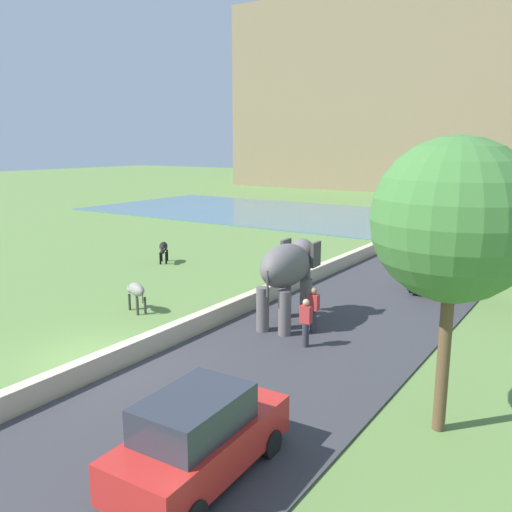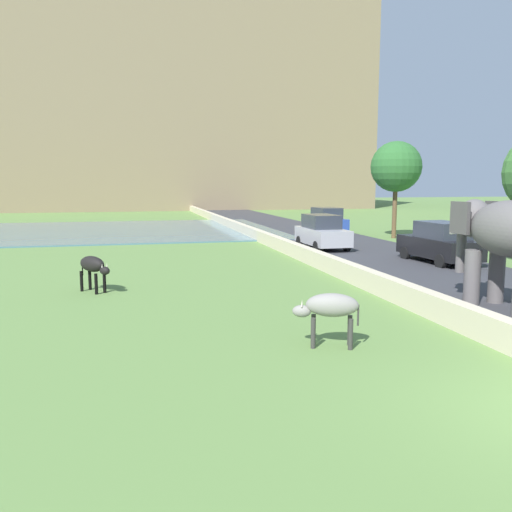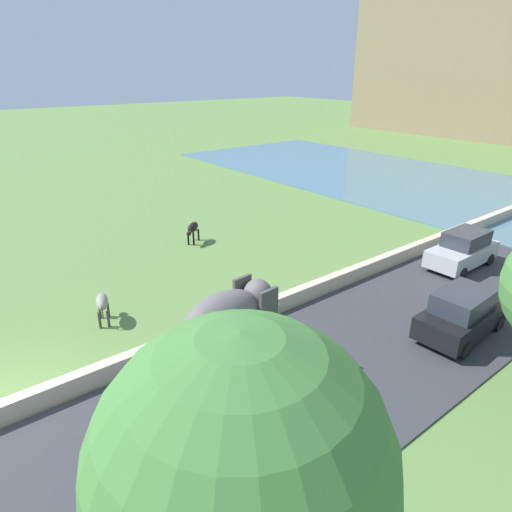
{
  "view_description": "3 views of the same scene",
  "coord_description": "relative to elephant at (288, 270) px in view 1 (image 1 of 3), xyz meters",
  "views": [
    {
      "loc": [
        12.62,
        -9.92,
        6.37
      ],
      "look_at": [
        -0.8,
        10.18,
        1.3
      ],
      "focal_mm": 37.47,
      "sensor_mm": 36.0,
      "label": 1
    },
    {
      "loc": [
        -6.27,
        -6.04,
        3.43
      ],
      "look_at": [
        -2.48,
        9.7,
        1.18
      ],
      "focal_mm": 36.92,
      "sensor_mm": 36.0,
      "label": 2
    },
    {
      "loc": [
        12.94,
        -0.55,
        8.94
      ],
      "look_at": [
        -0.82,
        10.26,
        1.59
      ],
      "focal_mm": 31.36,
      "sensor_mm": 36.0,
      "label": 3
    }
  ],
  "objects": [
    {
      "name": "lake",
      "position": [
        -17.41,
        27.05,
        -2.0
      ],
      "size": [
        36.0,
        18.0,
        0.08
      ],
      "primitive_type": "cube",
      "color": "slate",
      "rests_on": "ground"
    },
    {
      "name": "car_black",
      "position": [
        3.17,
        7.89,
        -1.14
      ],
      "size": [
        1.94,
        4.07,
        1.8
      ],
      "color": "black",
      "rests_on": "ground"
    },
    {
      "name": "road_surface",
      "position": [
        1.59,
        14.08,
        -2.01
      ],
      "size": [
        7.0,
        120.0,
        0.06
      ],
      "primitive_type": "cube",
      "color": "#38383D",
      "rests_on": "ground"
    },
    {
      "name": "elephant",
      "position": [
        0.0,
        0.0,
        0.0
      ],
      "size": [
        1.62,
        3.52,
        2.99
      ],
      "color": "#605B5B",
      "rests_on": "ground"
    },
    {
      "name": "cow_grey",
      "position": [
        -5.67,
        -1.88,
        -1.2
      ],
      "size": [
        1.41,
        0.8,
        1.15
      ],
      "color": "gray",
      "rests_on": "ground"
    },
    {
      "name": "car_silver",
      "position": [
        0.02,
        13.68,
        -1.14
      ],
      "size": [
        1.83,
        4.02,
        1.8
      ],
      "color": "#B7B7BC",
      "rests_on": "ground"
    },
    {
      "name": "ground_plane",
      "position": [
        -3.41,
        -5.92,
        -2.04
      ],
      "size": [
        220.0,
        220.0,
        0.0
      ],
      "primitive_type": "plane",
      "color": "#608442"
    },
    {
      "name": "car_red",
      "position": [
        3.17,
        -8.73,
        -1.14
      ],
      "size": [
        1.92,
        4.06,
        1.8
      ],
      "color": "red",
      "rests_on": "ground"
    },
    {
      "name": "person_beside_elephant",
      "position": [
        1.2,
        -0.31,
        -1.16
      ],
      "size": [
        0.36,
        0.22,
        1.63
      ],
      "color": "#33333D",
      "rests_on": "ground"
    },
    {
      "name": "person_trailing",
      "position": [
        1.62,
        -1.63,
        -1.16
      ],
      "size": [
        0.36,
        0.22,
        1.63
      ],
      "color": "#33333D",
      "rests_on": "ground"
    },
    {
      "name": "hill_distant",
      "position": [
        -9.41,
        67.45,
        11.34
      ],
      "size": [
        64.0,
        28.0,
        26.74
      ],
      "primitive_type": "cube",
      "color": "#897556",
      "rests_on": "ground"
    },
    {
      "name": "car_blue",
      "position": [
        3.17,
        21.37,
        -1.14
      ],
      "size": [
        1.89,
        4.05,
        1.8
      ],
      "color": "#2D4CA8",
      "rests_on": "ground"
    },
    {
      "name": "cow_black",
      "position": [
        -10.84,
        5.11,
        -1.2
      ],
      "size": [
        1.13,
        1.29,
        1.15
      ],
      "color": "black",
      "rests_on": "ground"
    },
    {
      "name": "barrier_wall",
      "position": [
        -2.21,
        12.08,
        -1.71
      ],
      "size": [
        0.4,
        110.0,
        0.64
      ],
      "primitive_type": "cube",
      "color": "beige",
      "rests_on": "ground"
    },
    {
      "name": "tree_near",
      "position": [
        6.51,
        -4.29,
        2.76
      ],
      "size": [
        3.51,
        3.51,
        6.57
      ],
      "color": "brown",
      "rests_on": "ground"
    }
  ]
}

